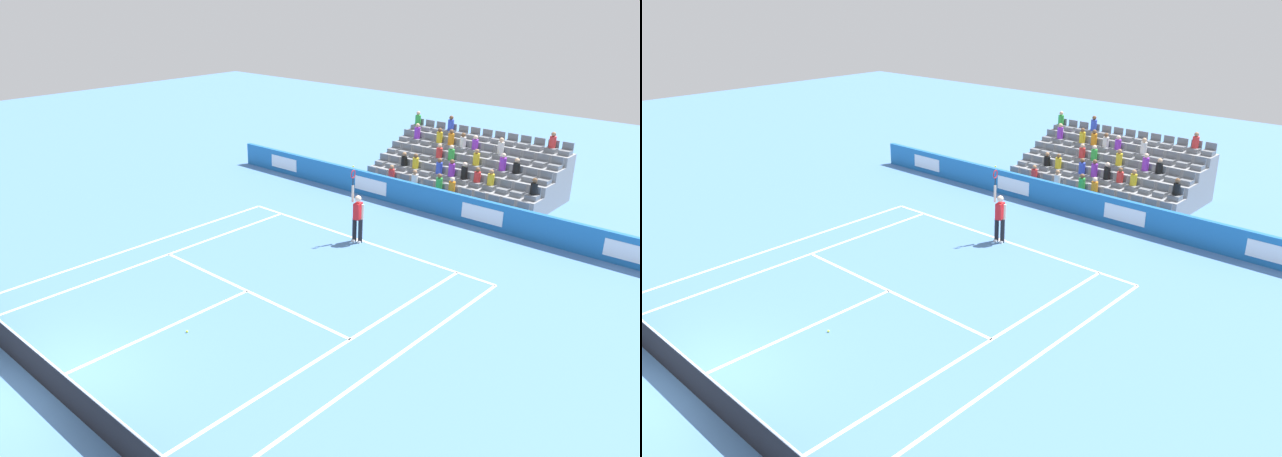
# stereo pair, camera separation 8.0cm
# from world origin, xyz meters

# --- Properties ---
(ground_plane) EXTENTS (80.00, 80.00, 0.00)m
(ground_plane) POSITION_xyz_m (0.00, 0.00, 0.00)
(ground_plane) COLOR #4C7AB2
(line_baseline) EXTENTS (10.97, 0.10, 0.01)m
(line_baseline) POSITION_xyz_m (0.00, -11.89, 0.00)
(line_baseline) COLOR white
(line_baseline) RESTS_ON ground
(line_service) EXTENTS (8.23, 0.10, 0.01)m
(line_service) POSITION_xyz_m (0.00, -6.40, 0.00)
(line_service) COLOR white
(line_service) RESTS_ON ground
(line_centre_service) EXTENTS (0.10, 6.40, 0.01)m
(line_centre_service) POSITION_xyz_m (0.00, -3.20, 0.00)
(line_centre_service) COLOR white
(line_centre_service) RESTS_ON ground
(line_singles_sideline_left) EXTENTS (0.10, 11.89, 0.01)m
(line_singles_sideline_left) POSITION_xyz_m (4.12, -5.95, 0.00)
(line_singles_sideline_left) COLOR white
(line_singles_sideline_left) RESTS_ON ground
(line_singles_sideline_right) EXTENTS (0.10, 11.89, 0.01)m
(line_singles_sideline_right) POSITION_xyz_m (-4.12, -5.95, 0.00)
(line_singles_sideline_right) COLOR white
(line_singles_sideline_right) RESTS_ON ground
(line_doubles_sideline_left) EXTENTS (0.10, 11.89, 0.01)m
(line_doubles_sideline_left) POSITION_xyz_m (5.49, -5.95, 0.00)
(line_doubles_sideline_left) COLOR white
(line_doubles_sideline_left) RESTS_ON ground
(line_doubles_sideline_right) EXTENTS (0.10, 11.89, 0.01)m
(line_doubles_sideline_right) POSITION_xyz_m (-5.49, -5.95, 0.00)
(line_doubles_sideline_right) COLOR white
(line_doubles_sideline_right) RESTS_ON ground
(line_centre_mark) EXTENTS (0.10, 0.20, 0.01)m
(line_centre_mark) POSITION_xyz_m (0.00, -11.79, 0.00)
(line_centre_mark) COLOR white
(line_centre_mark) RESTS_ON ground
(sponsor_barrier) EXTENTS (21.69, 0.22, 1.08)m
(sponsor_barrier) POSITION_xyz_m (0.00, -16.13, 0.54)
(sponsor_barrier) COLOR #1E66AD
(sponsor_barrier) RESTS_ON ground
(tennis_net) EXTENTS (11.97, 0.10, 1.07)m
(tennis_net) POSITION_xyz_m (0.00, 0.00, 0.49)
(tennis_net) COLOR #33383D
(tennis_net) RESTS_ON ground
(tennis_player) EXTENTS (0.53, 0.40, 2.85)m
(tennis_player) POSITION_xyz_m (-0.04, -11.70, 0.99)
(tennis_player) COLOR black
(tennis_player) RESTS_ON ground
(stadium_stand) EXTENTS (8.06, 4.75, 3.01)m
(stadium_stand) POSITION_xyz_m (0.00, -19.68, 0.83)
(stadium_stand) COLOR gray
(stadium_stand) RESTS_ON ground
(loose_tennis_ball) EXTENTS (0.07, 0.07, 0.07)m
(loose_tennis_ball) POSITION_xyz_m (-0.62, -3.70, 0.03)
(loose_tennis_ball) COLOR #D1E533
(loose_tennis_ball) RESTS_ON ground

